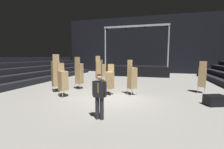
{
  "coord_description": "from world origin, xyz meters",
  "views": [
    {
      "loc": [
        2.33,
        -8.2,
        2.34
      ],
      "look_at": [
        0.15,
        -0.44,
        1.4
      ],
      "focal_mm": 24.94,
      "sensor_mm": 36.0,
      "label": 1
    }
  ],
  "objects_px": {
    "stage_riser": "(136,70)",
    "chair_stack_front_left": "(110,80)",
    "chair_stack_rear_centre": "(63,80)",
    "chair_stack_rear_left": "(98,69)",
    "chair_stack_rear_right": "(103,70)",
    "equipment_road_case": "(215,100)",
    "chair_stack_front_right": "(202,77)",
    "man_with_tie": "(99,94)",
    "chair_stack_mid_left": "(132,78)",
    "chair_stack_mid_centre": "(79,73)",
    "chair_stack_mid_right": "(56,73)"
  },
  "relations": [
    {
      "from": "stage_riser",
      "to": "chair_stack_front_left",
      "type": "xyz_separation_m",
      "value": [
        -0.33,
        -10.39,
        0.28
      ]
    },
    {
      "from": "chair_stack_rear_centre",
      "to": "chair_stack_rear_left",
      "type": "bearing_deg",
      "value": -156.34
    },
    {
      "from": "chair_stack_rear_right",
      "to": "equipment_road_case",
      "type": "height_order",
      "value": "chair_stack_rear_right"
    },
    {
      "from": "chair_stack_front_right",
      "to": "chair_stack_rear_left",
      "type": "height_order",
      "value": "chair_stack_rear_left"
    },
    {
      "from": "man_with_tie",
      "to": "chair_stack_mid_left",
      "type": "distance_m",
      "value": 4.09
    },
    {
      "from": "chair_stack_rear_left",
      "to": "chair_stack_rear_centre",
      "type": "height_order",
      "value": "chair_stack_rear_left"
    },
    {
      "from": "chair_stack_front_left",
      "to": "chair_stack_mid_left",
      "type": "relative_size",
      "value": 0.88
    },
    {
      "from": "man_with_tie",
      "to": "chair_stack_rear_centre",
      "type": "distance_m",
      "value": 4.01
    },
    {
      "from": "stage_riser",
      "to": "chair_stack_mid_centre",
      "type": "relative_size",
      "value": 3.34
    },
    {
      "from": "stage_riser",
      "to": "chair_stack_mid_left",
      "type": "bearing_deg",
      "value": -84.42
    },
    {
      "from": "chair_stack_rear_centre",
      "to": "stage_riser",
      "type": "bearing_deg",
      "value": -167.58
    },
    {
      "from": "chair_stack_front_right",
      "to": "chair_stack_rear_left",
      "type": "distance_m",
      "value": 8.02
    },
    {
      "from": "chair_stack_rear_centre",
      "to": "equipment_road_case",
      "type": "bearing_deg",
      "value": 120.07
    },
    {
      "from": "chair_stack_mid_right",
      "to": "chair_stack_mid_centre",
      "type": "xyz_separation_m",
      "value": [
        1.03,
        1.28,
        -0.08
      ]
    },
    {
      "from": "chair_stack_mid_right",
      "to": "chair_stack_front_right",
      "type": "bearing_deg",
      "value": -37.44
    },
    {
      "from": "stage_riser",
      "to": "chair_stack_mid_right",
      "type": "height_order",
      "value": "stage_riser"
    },
    {
      "from": "stage_riser",
      "to": "chair_stack_mid_left",
      "type": "height_order",
      "value": "stage_riser"
    },
    {
      "from": "stage_riser",
      "to": "chair_stack_rear_left",
      "type": "relative_size",
      "value": 3.22
    },
    {
      "from": "chair_stack_mid_centre",
      "to": "chair_stack_rear_centre",
      "type": "bearing_deg",
      "value": -77.15
    },
    {
      "from": "chair_stack_front_right",
      "to": "chair_stack_mid_centre",
      "type": "bearing_deg",
      "value": -161.29
    },
    {
      "from": "chair_stack_front_right",
      "to": "equipment_road_case",
      "type": "distance_m",
      "value": 2.81
    },
    {
      "from": "chair_stack_mid_left",
      "to": "equipment_road_case",
      "type": "height_order",
      "value": "chair_stack_mid_left"
    },
    {
      "from": "stage_riser",
      "to": "chair_stack_front_left",
      "type": "height_order",
      "value": "stage_riser"
    },
    {
      "from": "stage_riser",
      "to": "chair_stack_rear_centre",
      "type": "relative_size",
      "value": 3.91
    },
    {
      "from": "chair_stack_front_right",
      "to": "chair_stack_rear_left",
      "type": "xyz_separation_m",
      "value": [
        -7.78,
        1.91,
        0.17
      ]
    },
    {
      "from": "chair_stack_rear_right",
      "to": "equipment_road_case",
      "type": "relative_size",
      "value": 2.28
    },
    {
      "from": "chair_stack_mid_right",
      "to": "chair_stack_rear_centre",
      "type": "distance_m",
      "value": 1.56
    },
    {
      "from": "chair_stack_mid_right",
      "to": "chair_stack_rear_centre",
      "type": "height_order",
      "value": "chair_stack_mid_right"
    },
    {
      "from": "chair_stack_mid_centre",
      "to": "chair_stack_rear_centre",
      "type": "relative_size",
      "value": 1.17
    },
    {
      "from": "chair_stack_front_left",
      "to": "chair_stack_rear_centre",
      "type": "xyz_separation_m",
      "value": [
        -2.44,
        -1.19,
        0.04
      ]
    },
    {
      "from": "chair_stack_front_left",
      "to": "chair_stack_rear_left",
      "type": "distance_m",
      "value": 4.59
    },
    {
      "from": "stage_riser",
      "to": "chair_stack_mid_centre",
      "type": "height_order",
      "value": "stage_riser"
    },
    {
      "from": "chair_stack_front_right",
      "to": "chair_stack_mid_right",
      "type": "relative_size",
      "value": 0.83
    },
    {
      "from": "stage_riser",
      "to": "chair_stack_mid_centre",
      "type": "xyz_separation_m",
      "value": [
        -2.92,
        -9.32,
        0.49
      ]
    },
    {
      "from": "chair_stack_front_left",
      "to": "chair_stack_rear_centre",
      "type": "relative_size",
      "value": 0.96
    },
    {
      "from": "man_with_tie",
      "to": "chair_stack_mid_right",
      "type": "bearing_deg",
      "value": -35.34
    },
    {
      "from": "stage_riser",
      "to": "chair_stack_rear_right",
      "type": "xyz_separation_m",
      "value": [
        -2.57,
        -5.16,
        0.36
      ]
    },
    {
      "from": "stage_riser",
      "to": "man_with_tie",
      "type": "xyz_separation_m",
      "value": [
        0.37,
        -14.07,
        0.31
      ]
    },
    {
      "from": "man_with_tie",
      "to": "chair_stack_mid_right",
      "type": "xyz_separation_m",
      "value": [
        -4.32,
        3.47,
        0.26
      ]
    },
    {
      "from": "stage_riser",
      "to": "equipment_road_case",
      "type": "xyz_separation_m",
      "value": [
        5.13,
        -11.0,
        -0.42
      ]
    },
    {
      "from": "chair_stack_front_right",
      "to": "equipment_road_case",
      "type": "height_order",
      "value": "chair_stack_front_right"
    },
    {
      "from": "man_with_tie",
      "to": "chair_stack_rear_centre",
      "type": "height_order",
      "value": "chair_stack_rear_centre"
    },
    {
      "from": "chair_stack_front_left",
      "to": "chair_stack_rear_right",
      "type": "relative_size",
      "value": 0.92
    },
    {
      "from": "chair_stack_mid_centre",
      "to": "chair_stack_rear_right",
      "type": "height_order",
      "value": "chair_stack_mid_centre"
    },
    {
      "from": "chair_stack_rear_left",
      "to": "chair_stack_mid_centre",
      "type": "bearing_deg",
      "value": 53.5
    },
    {
      "from": "chair_stack_rear_left",
      "to": "chair_stack_front_right",
      "type": "bearing_deg",
      "value": 136.53
    },
    {
      "from": "chair_stack_mid_left",
      "to": "chair_stack_front_right",
      "type": "bearing_deg",
      "value": 64.87
    },
    {
      "from": "stage_riser",
      "to": "chair_stack_front_left",
      "type": "distance_m",
      "value": 10.4
    },
    {
      "from": "chair_stack_mid_left",
      "to": "chair_stack_rear_left",
      "type": "height_order",
      "value": "chair_stack_rear_left"
    },
    {
      "from": "chair_stack_mid_right",
      "to": "chair_stack_rear_centre",
      "type": "bearing_deg",
      "value": -91.28
    }
  ]
}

